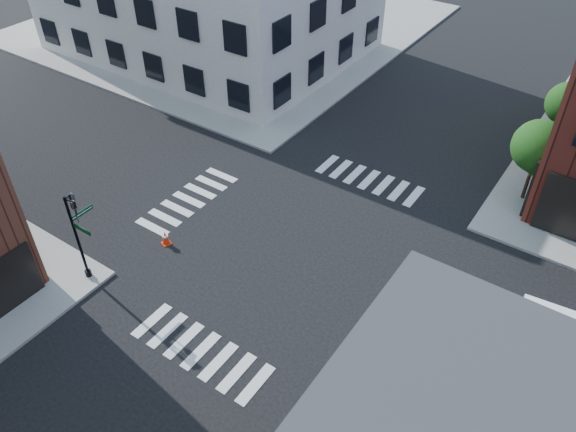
% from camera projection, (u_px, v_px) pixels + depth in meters
% --- Properties ---
extents(ground, '(120.00, 120.00, 0.00)m').
position_uv_depth(ground, '(299.00, 251.00, 26.59)').
color(ground, black).
rests_on(ground, ground).
extents(sidewalk_nw, '(30.00, 30.00, 0.15)m').
position_uv_depth(sidewalk_nw, '(232.00, 22.00, 49.07)').
color(sidewalk_nw, gray).
rests_on(sidewalk_nw, ground).
extents(tree_near, '(2.69, 2.69, 4.49)m').
position_uv_depth(tree_near, '(540.00, 149.00, 27.62)').
color(tree_near, black).
rests_on(tree_near, ground).
extents(tree_far, '(2.43, 2.43, 4.07)m').
position_uv_depth(tree_far, '(568.00, 106.00, 31.62)').
color(tree_far, black).
rests_on(tree_far, ground).
extents(signal_pole, '(1.29, 1.24, 4.60)m').
position_uv_depth(signal_pole, '(78.00, 229.00, 23.47)').
color(signal_pole, black).
rests_on(signal_pole, ground).
extents(box_truck, '(8.44, 3.32, 3.74)m').
position_uv_depth(box_truck, '(573.00, 379.00, 18.90)').
color(box_truck, white).
rests_on(box_truck, ground).
extents(traffic_cone, '(0.51, 0.51, 0.75)m').
position_uv_depth(traffic_cone, '(165.00, 238.00, 26.77)').
color(traffic_cone, '#FD2C0B').
rests_on(traffic_cone, ground).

